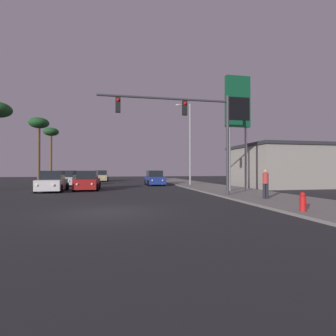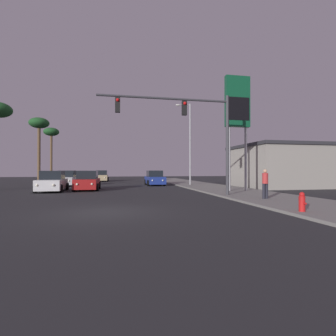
{
  "view_description": "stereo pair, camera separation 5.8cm",
  "coord_description": "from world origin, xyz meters",
  "px_view_note": "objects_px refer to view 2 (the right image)",
  "views": [
    {
      "loc": [
        0.42,
        -11.1,
        1.74
      ],
      "look_at": [
        5.79,
        15.74,
        1.95
      ],
      "focal_mm": 28.0,
      "sensor_mm": 36.0,
      "label": 1
    },
    {
      "loc": [
        0.47,
        -11.11,
        1.74
      ],
      "look_at": [
        5.79,
        15.74,
        1.95
      ],
      "focal_mm": 28.0,
      "sensor_mm": 36.0,
      "label": 2
    }
  ],
  "objects_px": {
    "car_tan": "(102,176)",
    "palm_tree_far": "(51,135)",
    "car_blue": "(155,179)",
    "street_lamp": "(189,140)",
    "car_silver": "(67,179)",
    "palm_tree_mid": "(39,126)",
    "pedestrian_on_sidewalk": "(265,182)",
    "car_white": "(52,182)",
    "traffic_light_mast": "(191,122)",
    "car_red": "(87,181)",
    "gas_station_sign": "(237,108)",
    "fire_hydrant": "(302,202)"
  },
  "relations": [
    {
      "from": "car_tan",
      "to": "palm_tree_far",
      "type": "distance_m",
      "value": 11.09
    },
    {
      "from": "car_tan",
      "to": "car_blue",
      "type": "bearing_deg",
      "value": 118.48
    },
    {
      "from": "street_lamp",
      "to": "car_blue",
      "type": "bearing_deg",
      "value": 156.55
    },
    {
      "from": "car_silver",
      "to": "palm_tree_mid",
      "type": "distance_m",
      "value": 9.0
    },
    {
      "from": "palm_tree_mid",
      "to": "pedestrian_on_sidewalk",
      "type": "bearing_deg",
      "value": -50.71
    },
    {
      "from": "palm_tree_mid",
      "to": "car_white",
      "type": "bearing_deg",
      "value": -70.66
    },
    {
      "from": "car_blue",
      "to": "palm_tree_mid",
      "type": "height_order",
      "value": "palm_tree_mid"
    },
    {
      "from": "car_tan",
      "to": "car_silver",
      "type": "height_order",
      "value": "same"
    },
    {
      "from": "traffic_light_mast",
      "to": "palm_tree_far",
      "type": "height_order",
      "value": "palm_tree_far"
    },
    {
      "from": "car_white",
      "to": "car_blue",
      "type": "height_order",
      "value": "same"
    },
    {
      "from": "car_tan",
      "to": "traffic_light_mast",
      "type": "xyz_separation_m",
      "value": [
        6.89,
        -25.53,
        4.02
      ]
    },
    {
      "from": "pedestrian_on_sidewalk",
      "to": "traffic_light_mast",
      "type": "bearing_deg",
      "value": 143.89
    },
    {
      "from": "car_white",
      "to": "palm_tree_far",
      "type": "distance_m",
      "value": 24.08
    },
    {
      "from": "car_red",
      "to": "traffic_light_mast",
      "type": "height_order",
      "value": "traffic_light_mast"
    },
    {
      "from": "car_red",
      "to": "palm_tree_mid",
      "type": "relative_size",
      "value": 0.52
    },
    {
      "from": "car_blue",
      "to": "palm_tree_far",
      "type": "distance_m",
      "value": 22.31
    },
    {
      "from": "car_red",
      "to": "car_silver",
      "type": "distance_m",
      "value": 7.42
    },
    {
      "from": "car_blue",
      "to": "palm_tree_mid",
      "type": "xyz_separation_m",
      "value": [
        -13.79,
        5.46,
        6.42
      ]
    },
    {
      "from": "car_red",
      "to": "gas_station_sign",
      "type": "xyz_separation_m",
      "value": [
        11.78,
        -4.46,
        5.86
      ]
    },
    {
      "from": "car_blue",
      "to": "car_silver",
      "type": "height_order",
      "value": "same"
    },
    {
      "from": "car_red",
      "to": "palm_tree_far",
      "type": "bearing_deg",
      "value": -68.9
    },
    {
      "from": "fire_hydrant",
      "to": "traffic_light_mast",
      "type": "bearing_deg",
      "value": 109.21
    },
    {
      "from": "car_white",
      "to": "street_lamp",
      "type": "xyz_separation_m",
      "value": [
        13.02,
        5.5,
        4.36
      ]
    },
    {
      "from": "traffic_light_mast",
      "to": "street_lamp",
      "type": "bearing_deg",
      "value": 74.82
    },
    {
      "from": "car_red",
      "to": "palm_tree_far",
      "type": "xyz_separation_m",
      "value": [
        -7.88,
        21.58,
        6.69
      ]
    },
    {
      "from": "palm_tree_mid",
      "to": "fire_hydrant",
      "type": "bearing_deg",
      "value": -57.54
    },
    {
      "from": "car_tan",
      "to": "palm_tree_far",
      "type": "height_order",
      "value": "palm_tree_far"
    },
    {
      "from": "car_tan",
      "to": "car_blue",
      "type": "relative_size",
      "value": 0.99
    },
    {
      "from": "car_silver",
      "to": "gas_station_sign",
      "type": "bearing_deg",
      "value": 143.19
    },
    {
      "from": "gas_station_sign",
      "to": "palm_tree_mid",
      "type": "relative_size",
      "value": 1.09
    },
    {
      "from": "car_red",
      "to": "car_blue",
      "type": "xyz_separation_m",
      "value": [
        6.75,
        6.13,
        0.0
      ]
    },
    {
      "from": "street_lamp",
      "to": "gas_station_sign",
      "type": "relative_size",
      "value": 1.0
    },
    {
      "from": "gas_station_sign",
      "to": "car_red",
      "type": "bearing_deg",
      "value": 159.28
    },
    {
      "from": "car_red",
      "to": "gas_station_sign",
      "type": "bearing_deg",
      "value": 160.31
    },
    {
      "from": "traffic_light_mast",
      "to": "fire_hydrant",
      "type": "relative_size",
      "value": 11.09
    },
    {
      "from": "fire_hydrant",
      "to": "car_red",
      "type": "bearing_deg",
      "value": 123.4
    },
    {
      "from": "gas_station_sign",
      "to": "palm_tree_far",
      "type": "distance_m",
      "value": 32.64
    },
    {
      "from": "car_red",
      "to": "car_tan",
      "type": "xyz_separation_m",
      "value": [
        0.22,
        18.05,
        0.0
      ]
    },
    {
      "from": "fire_hydrant",
      "to": "palm_tree_far",
      "type": "xyz_separation_m",
      "value": [
        -17.45,
        36.09,
        6.96
      ]
    },
    {
      "from": "fire_hydrant",
      "to": "pedestrian_on_sidewalk",
      "type": "bearing_deg",
      "value": 75.6
    },
    {
      "from": "traffic_light_mast",
      "to": "palm_tree_mid",
      "type": "height_order",
      "value": "palm_tree_mid"
    },
    {
      "from": "pedestrian_on_sidewalk",
      "to": "car_white",
      "type": "bearing_deg",
      "value": 145.56
    },
    {
      "from": "car_silver",
      "to": "pedestrian_on_sidewalk",
      "type": "relative_size",
      "value": 2.59
    },
    {
      "from": "car_white",
      "to": "gas_station_sign",
      "type": "xyz_separation_m",
      "value": [
        14.42,
        -3.51,
        5.86
      ]
    },
    {
      "from": "fire_hydrant",
      "to": "car_blue",
      "type": "bearing_deg",
      "value": 97.76
    },
    {
      "from": "car_white",
      "to": "fire_hydrant",
      "type": "height_order",
      "value": "car_white"
    },
    {
      "from": "car_red",
      "to": "street_lamp",
      "type": "distance_m",
      "value": 12.14
    },
    {
      "from": "car_silver",
      "to": "palm_tree_far",
      "type": "xyz_separation_m",
      "value": [
        -5.02,
        14.73,
        6.69
      ]
    },
    {
      "from": "gas_station_sign",
      "to": "car_blue",
      "type": "bearing_deg",
      "value": 115.41
    },
    {
      "from": "car_silver",
      "to": "gas_station_sign",
      "type": "distance_m",
      "value": 19.41
    }
  ]
}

